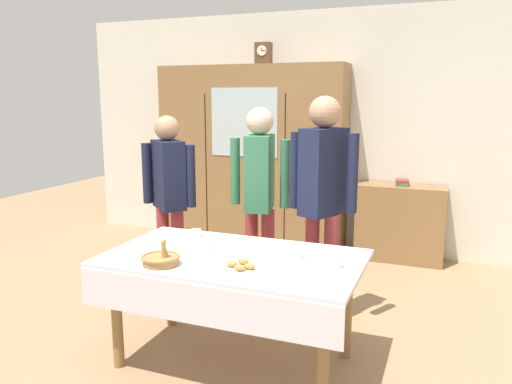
# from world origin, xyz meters

# --- Properties ---
(ground_plane) EXTENTS (12.00, 12.00, 0.00)m
(ground_plane) POSITION_xyz_m (0.00, 0.00, 0.00)
(ground_plane) COLOR #997A56
(ground_plane) RESTS_ON ground
(back_wall) EXTENTS (6.40, 0.10, 2.70)m
(back_wall) POSITION_xyz_m (0.00, 2.65, 1.35)
(back_wall) COLOR silver
(back_wall) RESTS_ON ground
(dining_table) EXTENTS (1.65, 0.95, 0.74)m
(dining_table) POSITION_xyz_m (0.00, -0.23, 0.64)
(dining_table) COLOR olive
(dining_table) RESTS_ON ground
(wall_cabinet) EXTENTS (2.18, 0.46, 2.10)m
(wall_cabinet) POSITION_xyz_m (-0.90, 2.35, 1.05)
(wall_cabinet) COLOR olive
(wall_cabinet) RESTS_ON ground
(mantel_clock) EXTENTS (0.18, 0.11, 0.24)m
(mantel_clock) POSITION_xyz_m (-0.76, 2.35, 2.22)
(mantel_clock) COLOR brown
(mantel_clock) RESTS_ON wall_cabinet
(bookshelf_low) EXTENTS (0.92, 0.35, 0.82)m
(bookshelf_low) POSITION_xyz_m (0.80, 2.41, 0.41)
(bookshelf_low) COLOR olive
(bookshelf_low) RESTS_ON ground
(book_stack) EXTENTS (0.15, 0.18, 0.06)m
(book_stack) POSITION_xyz_m (0.80, 2.41, 0.86)
(book_stack) COLOR #3D754C
(book_stack) RESTS_ON bookshelf_low
(tea_cup_center) EXTENTS (0.13, 0.13, 0.06)m
(tea_cup_center) POSITION_xyz_m (-0.43, 0.09, 0.77)
(tea_cup_center) COLOR silver
(tea_cup_center) RESTS_ON dining_table
(tea_cup_mid_left) EXTENTS (0.13, 0.13, 0.06)m
(tea_cup_mid_left) POSITION_xyz_m (0.40, -0.09, 0.77)
(tea_cup_mid_left) COLOR silver
(tea_cup_mid_left) RESTS_ON dining_table
(tea_cup_near_right) EXTENTS (0.13, 0.13, 0.06)m
(tea_cup_near_right) POSITION_xyz_m (-0.22, -0.13, 0.77)
(tea_cup_near_right) COLOR white
(tea_cup_near_right) RESTS_ON dining_table
(tea_cup_far_left) EXTENTS (0.13, 0.13, 0.06)m
(tea_cup_far_left) POSITION_xyz_m (0.66, -0.19, 0.77)
(tea_cup_far_left) COLOR silver
(tea_cup_far_left) RESTS_ON dining_table
(bread_basket) EXTENTS (0.24, 0.24, 0.16)m
(bread_basket) POSITION_xyz_m (-0.35, -0.52, 0.78)
(bread_basket) COLOR #9E7542
(bread_basket) RESTS_ON dining_table
(pastry_plate) EXTENTS (0.28, 0.28, 0.05)m
(pastry_plate) POSITION_xyz_m (0.15, -0.42, 0.76)
(pastry_plate) COLOR white
(pastry_plate) RESTS_ON dining_table
(spoon_center) EXTENTS (0.12, 0.02, 0.01)m
(spoon_center) POSITION_xyz_m (0.07, -0.17, 0.75)
(spoon_center) COLOR silver
(spoon_center) RESTS_ON dining_table
(spoon_near_left) EXTENTS (0.12, 0.02, 0.01)m
(spoon_near_left) POSITION_xyz_m (0.70, 0.07, 0.75)
(spoon_near_left) COLOR silver
(spoon_near_left) RESTS_ON dining_table
(person_behind_table_right) EXTENTS (0.52, 0.39, 1.67)m
(person_behind_table_right) POSITION_xyz_m (-0.20, 0.78, 1.02)
(person_behind_table_right) COLOR #933338
(person_behind_table_right) RESTS_ON ground
(person_by_cabinet) EXTENTS (0.52, 0.39, 1.60)m
(person_by_cabinet) POSITION_xyz_m (-1.01, 0.69, 0.97)
(person_by_cabinet) COLOR #933338
(person_by_cabinet) RESTS_ON ground
(person_beside_shelf) EXTENTS (0.52, 0.41, 1.76)m
(person_beside_shelf) POSITION_xyz_m (0.38, 0.61, 1.08)
(person_beside_shelf) COLOR #933338
(person_beside_shelf) RESTS_ON ground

